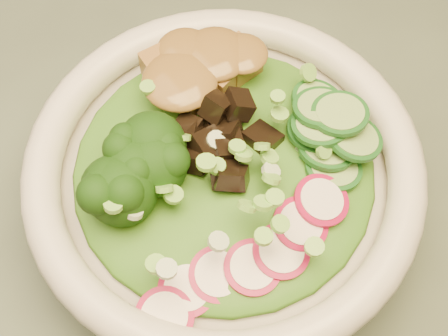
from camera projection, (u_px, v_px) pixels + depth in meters
floor at (228, 307)px, 1.24m from camera, size 4.00×4.00×0.00m
dining_table at (232, 146)px, 0.68m from camera, size 1.20×0.80×0.75m
salad_bowl at (224, 181)px, 0.48m from camera, size 0.30×0.30×0.08m
lettuce_bed at (224, 167)px, 0.46m from camera, size 0.23×0.23×0.03m
broccoli_florets at (131, 185)px, 0.44m from camera, size 0.09×0.08×0.05m
radish_slices at (262, 253)px, 0.43m from camera, size 0.12×0.05×0.02m
cucumber_slices at (317, 133)px, 0.46m from camera, size 0.08×0.08×0.04m
mushroom_heap at (218, 141)px, 0.45m from camera, size 0.08×0.08×0.04m
tofu_cubes at (198, 83)px, 0.48m from camera, size 0.10×0.07×0.04m
peanut_sauce at (197, 71)px, 0.47m from camera, size 0.08×0.06×0.02m
scallion_garnish at (224, 149)px, 0.44m from camera, size 0.21×0.21×0.03m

